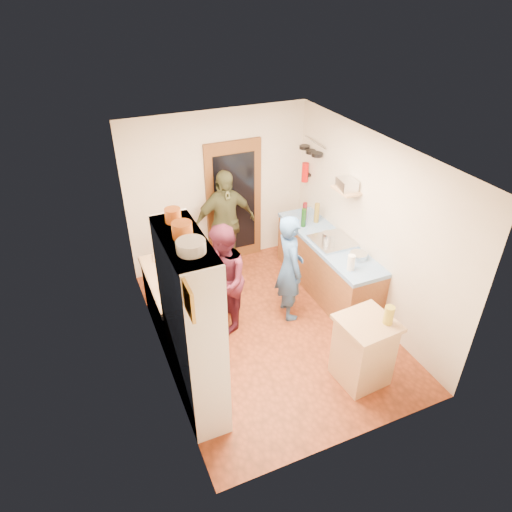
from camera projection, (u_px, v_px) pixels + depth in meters
floor at (269, 328)px, 6.51m from camera, size 3.00×4.00×0.02m
ceiling at (273, 151)px, 5.11m from camera, size 3.00×4.00×0.02m
wall_back at (218, 190)px, 7.36m from camera, size 3.00×0.02×2.60m
wall_front at (362, 353)px, 4.25m from camera, size 3.00×0.02×2.60m
wall_left at (154, 277)px, 5.30m from camera, size 0.02×4.00×2.60m
wall_right at (370, 227)px, 6.31m from camera, size 0.02×4.00×2.60m
door_frame at (234, 203)px, 7.55m from camera, size 0.95×0.06×2.10m
door_glass at (235, 204)px, 7.52m from camera, size 0.70×0.02×1.70m
hutch_body at (192, 327)px, 4.85m from camera, size 0.40×1.20×2.20m
hutch_top_shelf at (184, 240)px, 4.28m from camera, size 0.40×1.14×0.04m
plate_stack at (191, 246)px, 4.03m from camera, size 0.27×0.27×0.11m
orange_pot_a at (182, 230)px, 4.24m from camera, size 0.19×0.19×0.16m
orange_pot_b at (173, 215)px, 4.50m from camera, size 0.16×0.16×0.14m
left_counter_base at (176, 307)px, 6.22m from camera, size 0.60×1.40×0.85m
left_counter_top at (173, 280)px, 5.98m from camera, size 0.64×1.44×0.05m
toaster at (184, 289)px, 5.63m from camera, size 0.24×0.18×0.17m
kettle at (173, 283)px, 5.73m from camera, size 0.15×0.15×0.17m
orange_bowl at (175, 267)px, 6.11m from camera, size 0.25×0.25×0.09m
chopping_board at (164, 256)px, 6.40m from camera, size 0.34×0.27×0.02m
right_counter_base at (326, 267)px, 7.07m from camera, size 0.60×2.20×0.84m
right_counter_top at (329, 242)px, 6.83m from camera, size 0.62×2.22×0.06m
hob at (332, 241)px, 6.74m from camera, size 0.55×0.58×0.04m
pot_on_hob at (329, 237)px, 6.70m from camera, size 0.19×0.19×0.12m
bottle_a at (304, 218)px, 7.10m from camera, size 0.09×0.09×0.30m
bottle_b at (305, 211)px, 7.30m from camera, size 0.09×0.09×0.29m
bottle_c at (317, 213)px, 7.22m from camera, size 0.09×0.09×0.32m
paper_towel at (351, 263)px, 6.09m from camera, size 0.13×0.13×0.22m
mixing_bowl at (358, 256)px, 6.35m from camera, size 0.29×0.29×0.09m
island_base at (363, 352)px, 5.48m from camera, size 0.59×0.59×0.86m
island_top at (368, 323)px, 5.24m from camera, size 0.67×0.67×0.05m
cutting_board at (362, 321)px, 5.25m from camera, size 0.37×0.31×0.02m
oil_jar at (389, 315)px, 5.15m from camera, size 0.12×0.12×0.23m
pan_rail at (315, 142)px, 7.08m from camera, size 0.02×0.65×0.02m
pan_hang_a at (317, 155)px, 6.99m from camera, size 0.18×0.18×0.05m
pan_hang_b at (311, 152)px, 7.16m from camera, size 0.16×0.16×0.05m
pan_hang_c at (305, 147)px, 7.31m from camera, size 0.17×0.17×0.05m
wall_shelf at (346, 190)px, 6.40m from camera, size 0.26×0.42×0.03m
radio at (347, 184)px, 6.35m from camera, size 0.26×0.33×0.15m
ext_bracket at (308, 175)px, 7.54m from camera, size 0.06×0.10×0.04m
fire_extinguisher at (305, 172)px, 7.49m from camera, size 0.11×0.11×0.32m
picture_frame at (189, 301)px, 3.70m from camera, size 0.03×0.25×0.30m
person_hob at (292, 268)px, 6.35m from camera, size 0.46×0.63×1.61m
person_left at (225, 278)px, 6.15m from camera, size 0.76×0.89×1.60m
person_back at (226, 223)px, 7.29m from camera, size 1.06×0.48×1.78m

